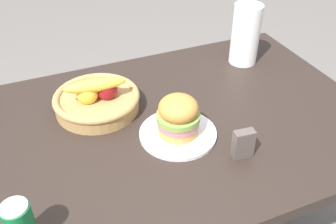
{
  "coord_description": "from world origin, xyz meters",
  "views": [
    {
      "loc": [
        -0.36,
        -0.9,
        1.52
      ],
      "look_at": [
        0.01,
        -0.02,
        0.81
      ],
      "focal_mm": 40.77,
      "sensor_mm": 36.0,
      "label": 1
    }
  ],
  "objects_px": {
    "fruit_basket": "(97,99)",
    "paper_towel_roll": "(245,34)",
    "sandwich": "(178,116)",
    "plate": "(178,134)",
    "napkin_holder": "(243,144)"
  },
  "relations": [
    {
      "from": "napkin_holder",
      "to": "sandwich",
      "type": "bearing_deg",
      "value": 136.58
    },
    {
      "from": "plate",
      "to": "napkin_holder",
      "type": "xyz_separation_m",
      "value": [
        0.13,
        -0.16,
        0.04
      ]
    },
    {
      "from": "fruit_basket",
      "to": "paper_towel_roll",
      "type": "relative_size",
      "value": 1.21
    },
    {
      "from": "fruit_basket",
      "to": "paper_towel_roll",
      "type": "bearing_deg",
      "value": 8.86
    },
    {
      "from": "fruit_basket",
      "to": "napkin_holder",
      "type": "bearing_deg",
      "value": -49.38
    },
    {
      "from": "fruit_basket",
      "to": "paper_towel_roll",
      "type": "distance_m",
      "value": 0.64
    },
    {
      "from": "sandwich",
      "to": "fruit_basket",
      "type": "xyz_separation_m",
      "value": [
        -0.2,
        0.23,
        -0.03
      ]
    },
    {
      "from": "plate",
      "to": "fruit_basket",
      "type": "height_order",
      "value": "fruit_basket"
    },
    {
      "from": "plate",
      "to": "paper_towel_roll",
      "type": "distance_m",
      "value": 0.56
    },
    {
      "from": "fruit_basket",
      "to": "paper_towel_roll",
      "type": "xyz_separation_m",
      "value": [
        0.63,
        0.1,
        0.08
      ]
    },
    {
      "from": "sandwich",
      "to": "fruit_basket",
      "type": "height_order",
      "value": "sandwich"
    },
    {
      "from": "plate",
      "to": "paper_towel_roll",
      "type": "relative_size",
      "value": 1.01
    },
    {
      "from": "plate",
      "to": "napkin_holder",
      "type": "distance_m",
      "value": 0.21
    },
    {
      "from": "plate",
      "to": "paper_towel_roll",
      "type": "height_order",
      "value": "paper_towel_roll"
    },
    {
      "from": "sandwich",
      "to": "paper_towel_roll",
      "type": "xyz_separation_m",
      "value": [
        0.43,
        0.33,
        0.04
      ]
    }
  ]
}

